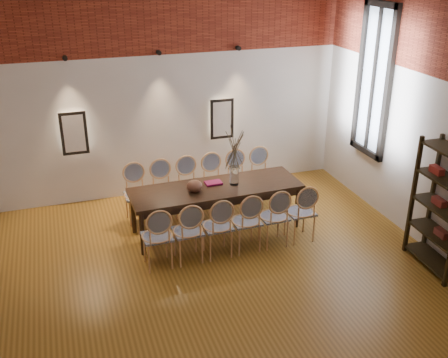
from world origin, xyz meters
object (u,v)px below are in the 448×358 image
object	(u,v)px
chair_far_d	(215,184)
vase	(234,175)
chair_far_e	(239,180)
shelving_rack	(443,209)
chair_near_c	(217,226)
chair_near_d	(246,221)
dining_table	(216,208)
chair_far_b	(164,191)
bowl	(195,186)
chair_near_a	(157,236)
chair_near_b	(188,231)
chair_near_f	(300,212)
chair_near_e	(273,216)
chair_far_c	(190,187)
chair_far_a	(137,195)
chair_far_f	(263,177)
book	(213,183)

from	to	relation	value
chair_far_d	vase	size ratio (longest dim) A/B	3.13
chair_far_e	shelving_rack	xyz separation A→B (m)	(1.97, -2.69, 0.43)
chair_near_c	chair_near_d	distance (m)	0.44
dining_table	chair_far_d	size ratio (longest dim) A/B	2.83
chair_far_b	shelving_rack	bearing A→B (deg)	139.73
dining_table	bowl	world-z (taller)	bowl
chair_near_a	shelving_rack	xyz separation A→B (m)	(3.70, -1.23, 0.43)
chair_near_b	chair_near_f	xyz separation A→B (m)	(1.77, 0.04, 0.00)
chair_near_a	chair_near_e	world-z (taller)	same
chair_near_e	chair_near_d	bearing A→B (deg)	-180.00
chair_near_c	chair_far_e	bearing A→B (deg)	57.93
chair_near_c	bowl	distance (m)	0.77
chair_far_b	vase	xyz separation A→B (m)	(0.98, -0.68, 0.43)
chair_far_c	shelving_rack	world-z (taller)	shelving_rack
chair_near_b	chair_far_a	xyz separation A→B (m)	(-0.48, 1.40, 0.00)
chair_far_f	shelving_rack	distance (m)	3.13
chair_far_e	chair_near_a	bearing A→B (deg)	38.59
chair_near_b	chair_far_a	bearing A→B (deg)	107.39
bowl	dining_table	bearing A→B (deg)	9.35
chair_far_a	chair_near_a	bearing A→B (deg)	90.00
chair_near_d	chair_far_d	world-z (taller)	same
chair_far_f	chair_near_e	bearing A→B (deg)	72.61
chair_near_e	bowl	distance (m)	1.27
chair_far_d	book	xyz separation A→B (m)	(-0.21, -0.59, 0.30)
chair_near_c	chair_far_b	world-z (taller)	same
chair_near_b	chair_far_d	bearing A→B (deg)	57.93
book	shelving_rack	bearing A→B (deg)	-38.59
chair_far_b	chair_far_e	xyz separation A→B (m)	(1.33, 0.03, 0.00)
chair_near_d	chair_far_f	world-z (taller)	same
chair_near_c	chair_far_b	xyz separation A→B (m)	(-0.48, 1.40, 0.00)
chair_far_f	book	xyz separation A→B (m)	(-1.09, -0.61, 0.30)
chair_near_a	chair_near_e	xyz separation A→B (m)	(1.77, 0.04, 0.00)
chair_near_a	chair_near_f	bearing A→B (deg)	0.00
dining_table	book	size ratio (longest dim) A/B	10.23
chair_far_d	vase	world-z (taller)	vase
chair_near_d	chair_near_a	bearing A→B (deg)	180.00
vase	chair_far_e	bearing A→B (deg)	64.23
chair_near_a	chair_far_a	distance (m)	1.41
chair_far_d	chair_far_e	xyz separation A→B (m)	(0.44, 0.01, 0.00)
chair_far_b	chair_far_d	size ratio (longest dim) A/B	1.00
chair_near_f	chair_far_a	world-z (taller)	same
chair_near_a	vase	bearing A→B (deg)	26.65
chair_near_b	book	distance (m)	1.10
chair_far_c	chair_far_f	distance (m)	1.33
chair_near_e	chair_far_c	world-z (taller)	same
chair_near_e	vase	distance (m)	0.90
chair_far_b	chair_far_c	distance (m)	0.44
chair_near_c	bowl	size ratio (longest dim) A/B	3.92
book	chair_far_f	bearing A→B (deg)	29.19
chair_far_c	chair_near_e	bearing A→B (deg)	122.07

